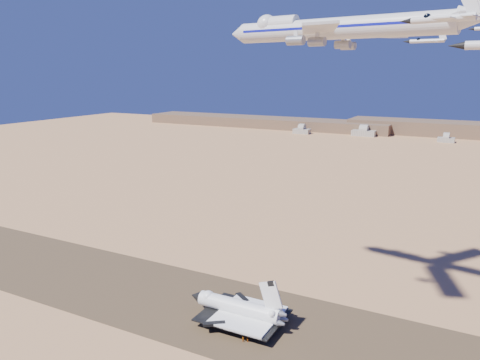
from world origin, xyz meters
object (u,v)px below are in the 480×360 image
at_px(shuttle, 238,309).
at_px(chase_jet_e, 426,41).
at_px(crew_a, 243,339).
at_px(crew_c, 248,339).
at_px(carrier_747, 330,29).
at_px(crew_b, 246,331).
at_px(chase_jet_a, 441,18).

xyz_separation_m(shuttle, chase_jet_e, (44.32, 65.21, 88.71)).
xyz_separation_m(crew_a, crew_c, (1.29, 0.61, -0.07)).
bearing_deg(shuttle, chase_jet_e, 55.67).
bearing_deg(carrier_747, chase_jet_e, 73.88).
bearing_deg(crew_c, crew_b, -8.58).
bearing_deg(crew_a, crew_c, -45.64).
bearing_deg(chase_jet_a, shuttle, 171.73).
distance_m(crew_a, crew_c, 1.43).
relative_size(shuttle, carrier_747, 0.44).
distance_m(chase_jet_a, chase_jet_e, 91.05).
distance_m(shuttle, chase_jet_e, 118.69).
bearing_deg(shuttle, carrier_747, 36.64).
relative_size(chase_jet_a, chase_jet_e, 0.97).
bearing_deg(carrier_747, shuttle, -135.08).
bearing_deg(crew_b, shuttle, 39.81).
bearing_deg(carrier_747, crew_c, -110.10).
bearing_deg(chase_jet_e, crew_b, -114.57).
xyz_separation_m(carrier_747, crew_c, (-14.14, -26.30, -94.07)).
distance_m(shuttle, carrier_747, 94.50).
height_order(carrier_747, crew_c, carrier_747).
relative_size(crew_c, chase_jet_a, 0.12).
height_order(crew_a, chase_jet_e, chase_jet_e).
distance_m(carrier_747, chase_jet_e, 53.12).
bearing_deg(crew_c, carrier_747, -71.34).
relative_size(shuttle, crew_a, 19.00).
height_order(crew_a, crew_b, crew_a).
xyz_separation_m(shuttle, crew_b, (5.61, -5.51, -3.85)).
distance_m(shuttle, chase_jet_a, 107.62).
bearing_deg(crew_a, crew_b, 36.47).
relative_size(carrier_747, crew_a, 42.95).
distance_m(shuttle, crew_a, 12.89).
bearing_deg(carrier_747, crew_b, -118.95).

